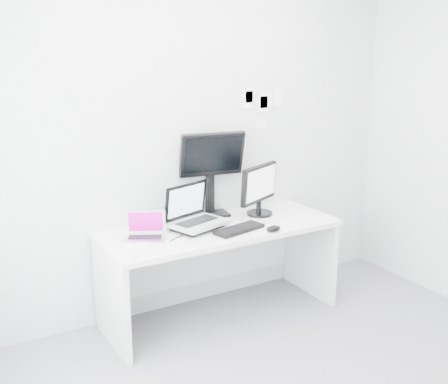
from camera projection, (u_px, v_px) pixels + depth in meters
The scene contains 15 objects.
back_wall at pixel (198, 138), 4.33m from camera, with size 3.60×3.60×0.00m, color silver.
desk at pixel (220, 272), 4.29m from camera, with size 1.80×0.70×0.73m, color white.
macbook at pixel (144, 226), 3.88m from camera, with size 0.28×0.21×0.21m, color #B2B3B7.
speaker at pixel (178, 209), 4.31m from camera, with size 0.09×0.09×0.18m, color black.
dell_laptop at pixel (198, 207), 4.10m from camera, with size 0.41×0.32×0.34m, color #B5B9BE.
rear_monitor at pixel (211, 173), 4.38m from camera, with size 0.51×0.18×0.69m, color black.
samsung_monitor at pixel (260, 189), 4.44m from camera, with size 0.46×0.21×0.42m, color black.
keyboard at pixel (239, 229), 4.09m from camera, with size 0.40×0.14×0.03m, color black.
mouse at pixel (273, 229), 4.09m from camera, with size 0.13×0.08×0.04m, color black.
wall_note_0 at pixel (248, 100), 4.48m from camera, with size 0.10×0.00×0.14m, color white.
wall_note_1 at pixel (263, 104), 4.56m from camera, with size 0.09×0.00×0.13m, color white.
wall_note_2 at pixel (278, 97), 4.62m from camera, with size 0.10×0.00×0.14m, color white.
wall_note_3 at pixel (261, 124), 4.59m from camera, with size 0.11×0.00×0.08m, color white.
wall_note_4 at pixel (250, 95), 4.48m from camera, with size 0.09×0.00×0.13m, color white.
wall_note_5 at pixel (266, 101), 4.57m from camera, with size 0.12×0.00×0.12m, color white.
Camera 1 is at (-1.99, -2.21, 2.05)m, focal length 45.05 mm.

